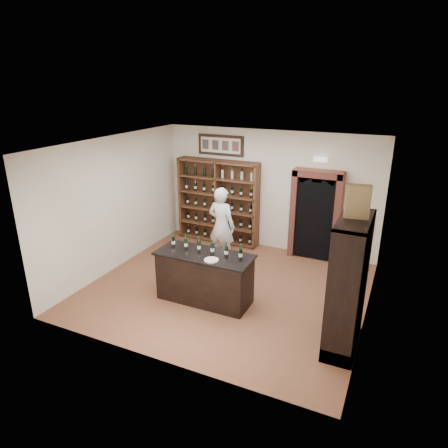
{
  "coord_description": "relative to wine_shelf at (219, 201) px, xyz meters",
  "views": [
    {
      "loc": [
        3.06,
        -6.72,
        4.13
      ],
      "look_at": [
        -0.2,
        0.3,
        1.31
      ],
      "focal_mm": 32.0,
      "sensor_mm": 36.0,
      "label": 1
    }
  ],
  "objects": [
    {
      "name": "floor",
      "position": [
        1.3,
        -2.33,
        -1.1
      ],
      "size": [
        5.5,
        5.5,
        0.0
      ],
      "primitive_type": "plane",
      "color": "brown",
      "rests_on": "ground"
    },
    {
      "name": "ceiling",
      "position": [
        1.3,
        -2.33,
        1.9
      ],
      "size": [
        5.5,
        5.5,
        0.0
      ],
      "primitive_type": "plane",
      "rotation": [
        3.14,
        0.0,
        0.0
      ],
      "color": "white",
      "rests_on": "wall_back"
    },
    {
      "name": "wall_back",
      "position": [
        1.3,
        0.17,
        0.4
      ],
      "size": [
        5.5,
        0.04,
        3.0
      ],
      "primitive_type": "cube",
      "color": "silver",
      "rests_on": "ground"
    },
    {
      "name": "wall_left",
      "position": [
        -1.45,
        -2.33,
        0.4
      ],
      "size": [
        0.04,
        5.0,
        3.0
      ],
      "primitive_type": "cube",
      "color": "silver",
      "rests_on": "ground"
    },
    {
      "name": "wall_right",
      "position": [
        4.05,
        -2.33,
        0.4
      ],
      "size": [
        0.04,
        5.0,
        3.0
      ],
      "primitive_type": "cube",
      "color": "silver",
      "rests_on": "ground"
    },
    {
      "name": "wine_shelf",
      "position": [
        0.0,
        0.0,
        0.0
      ],
      "size": [
        2.2,
        0.38,
        2.2
      ],
      "color": "brown",
      "rests_on": "ground"
    },
    {
      "name": "framed_picture",
      "position": [
        0.0,
        0.14,
        1.45
      ],
      "size": [
        1.25,
        0.04,
        0.52
      ],
      "primitive_type": "cube",
      "color": "black",
      "rests_on": "wall_back"
    },
    {
      "name": "arched_doorway",
      "position": [
        2.55,
        -0.0,
        0.04
      ],
      "size": [
        1.17,
        0.35,
        2.17
      ],
      "color": "black",
      "rests_on": "ground"
    },
    {
      "name": "emergency_light",
      "position": [
        2.55,
        0.09,
        1.3
      ],
      "size": [
        0.3,
        0.1,
        0.1
      ],
      "primitive_type": "cube",
      "color": "white",
      "rests_on": "wall_back"
    },
    {
      "name": "tasting_counter",
      "position": [
        1.1,
        -2.93,
        -0.61
      ],
      "size": [
        1.88,
        0.78,
        1.0
      ],
      "color": "black",
      "rests_on": "ground"
    },
    {
      "name": "counter_bottle_0",
      "position": [
        0.38,
        -2.87,
        0.01
      ],
      "size": [
        0.07,
        0.07,
        0.3
      ],
      "color": "black",
      "rests_on": "tasting_counter"
    },
    {
      "name": "counter_bottle_1",
      "position": [
        0.67,
        -2.87,
        0.01
      ],
      "size": [
        0.07,
        0.07,
        0.3
      ],
      "color": "black",
      "rests_on": "tasting_counter"
    },
    {
      "name": "counter_bottle_2",
      "position": [
        0.96,
        -2.87,
        0.01
      ],
      "size": [
        0.07,
        0.07,
        0.3
      ],
      "color": "black",
      "rests_on": "tasting_counter"
    },
    {
      "name": "counter_bottle_3",
      "position": [
        1.24,
        -2.87,
        0.01
      ],
      "size": [
        0.07,
        0.07,
        0.3
      ],
      "color": "black",
      "rests_on": "tasting_counter"
    },
    {
      "name": "counter_bottle_4",
      "position": [
        1.53,
        -2.87,
        0.01
      ],
      "size": [
        0.07,
        0.07,
        0.3
      ],
      "color": "black",
      "rests_on": "tasting_counter"
    },
    {
      "name": "counter_bottle_5",
      "position": [
        1.82,
        -2.87,
        0.01
      ],
      "size": [
        0.07,
        0.07,
        0.3
      ],
      "color": "black",
      "rests_on": "tasting_counter"
    },
    {
      "name": "side_cabinet",
      "position": [
        3.82,
        -3.23,
        -0.35
      ],
      "size": [
        0.48,
        1.2,
        2.2
      ],
      "color": "black",
      "rests_on": "ground"
    },
    {
      "name": "shopkeeper",
      "position": [
        0.64,
        -1.19,
        -0.18
      ],
      "size": [
        0.71,
        0.51,
        1.84
      ],
      "primitive_type": "imported",
      "rotation": [
        0.0,
        0.0,
        3.03
      ],
      "color": "white",
      "rests_on": "ground"
    },
    {
      "name": "plate",
      "position": [
        1.36,
        -3.14,
        -0.09
      ],
      "size": [
        0.27,
        0.27,
        0.02
      ],
      "primitive_type": "cylinder",
      "color": "silver",
      "rests_on": "tasting_counter"
    },
    {
      "name": "wine_crate",
      "position": [
        3.78,
        -3.19,
        1.35
      ],
      "size": [
        0.37,
        0.2,
        0.5
      ],
      "primitive_type": "cube",
      "rotation": [
        0.0,
        0.0,
        0.17
      ],
      "color": "tan",
      "rests_on": "side_cabinet"
    }
  ]
}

